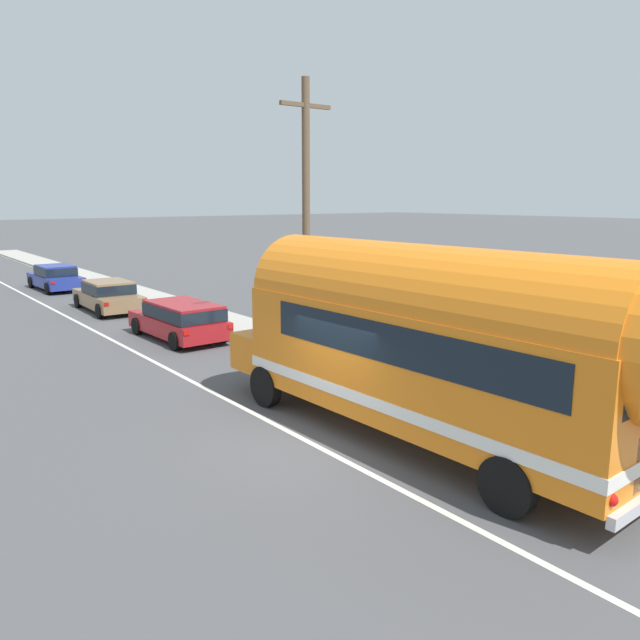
# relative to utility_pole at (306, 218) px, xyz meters

# --- Properties ---
(ground_plane) EXTENTS (300.00, 300.00, 0.00)m
(ground_plane) POSITION_rel_utility_pole_xyz_m (-4.08, -5.79, -4.42)
(ground_plane) COLOR #4C4C4F
(lane_markings) EXTENTS (3.74, 80.00, 0.01)m
(lane_markings) POSITION_rel_utility_pole_xyz_m (-2.41, 6.21, -4.42)
(lane_markings) COLOR silver
(lane_markings) RESTS_ON ground
(sidewalk_slab) EXTENTS (2.16, 90.00, 0.15)m
(sidewalk_slab) POSITION_rel_utility_pole_xyz_m (0.61, 4.21, -4.35)
(sidewalk_slab) COLOR #ADA89E
(sidewalk_slab) RESTS_ON ground
(utility_pole) EXTENTS (1.80, 0.24, 8.50)m
(utility_pole) POSITION_rel_utility_pole_xyz_m (0.00, 0.00, 0.00)
(utility_pole) COLOR brown
(utility_pole) RESTS_ON ground
(painted_bus) EXTENTS (2.83, 11.39, 4.12)m
(painted_bus) POSITION_rel_utility_pole_xyz_m (-2.24, -7.46, -2.12)
(painted_bus) COLOR orange
(painted_bus) RESTS_ON ground
(car_lead) EXTENTS (2.11, 4.63, 1.37)m
(car_lead) POSITION_rel_utility_pole_xyz_m (-2.04, 4.84, -3.64)
(car_lead) COLOR #A5191E
(car_lead) RESTS_ON ground
(car_second) EXTENTS (2.09, 4.76, 1.37)m
(car_second) POSITION_rel_utility_pole_xyz_m (-2.13, 12.18, -3.68)
(car_second) COLOR olive
(car_second) RESTS_ON ground
(car_third) EXTENTS (2.06, 4.69, 1.37)m
(car_third) POSITION_rel_utility_pole_xyz_m (-2.23, 20.47, -3.68)
(car_third) COLOR navy
(car_third) RESTS_ON ground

